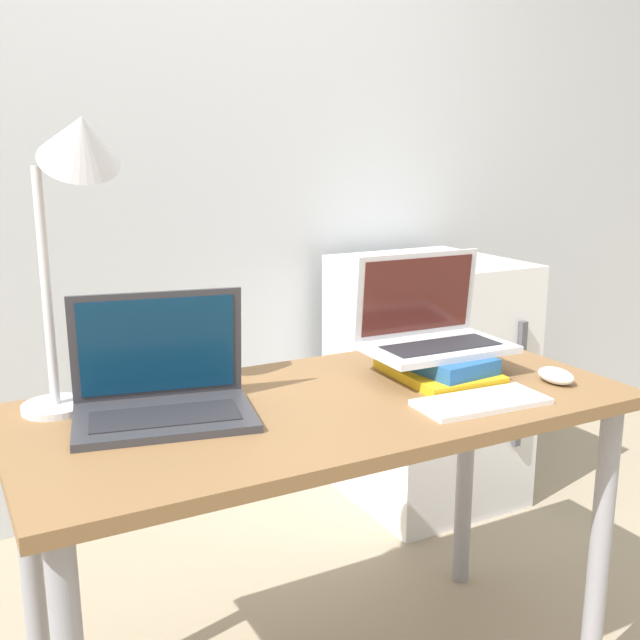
# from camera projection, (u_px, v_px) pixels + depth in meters

# --- Properties ---
(wall_back) EXTENTS (8.00, 0.05, 2.70)m
(wall_back) POSITION_uv_depth(u_px,v_px,m) (158.00, 128.00, 2.51)
(wall_back) COLOR silver
(wall_back) RESTS_ON ground_plane
(desk) EXTENTS (1.33, 0.62, 0.76)m
(desk) POSITION_uv_depth(u_px,v_px,m) (326.00, 443.00, 1.65)
(desk) COLOR brown
(desk) RESTS_ON ground_plane
(laptop_left) EXTENTS (0.39, 0.30, 0.25)m
(laptop_left) POSITION_uv_depth(u_px,v_px,m) (162.00, 393.00, 1.52)
(laptop_left) COLOR #333338
(laptop_left) RESTS_ON desk
(book_stack) EXTENTS (0.22, 0.28, 0.06)m
(book_stack) POSITION_uv_depth(u_px,v_px,m) (438.00, 365.00, 1.78)
(book_stack) COLOR gold
(book_stack) RESTS_ON desk
(laptop_on_books) EXTENTS (0.35, 0.22, 0.23)m
(laptop_on_books) POSITION_uv_depth(u_px,v_px,m) (431.00, 329.00, 1.80)
(laptop_on_books) COLOR silver
(laptop_on_books) RESTS_ON book_stack
(wireless_keyboard) EXTENTS (0.29, 0.14, 0.01)m
(wireless_keyboard) POSITION_uv_depth(u_px,v_px,m) (481.00, 402.00, 1.59)
(wireless_keyboard) COLOR white
(wireless_keyboard) RESTS_ON desk
(mouse) EXTENTS (0.06, 0.10, 0.04)m
(mouse) POSITION_uv_depth(u_px,v_px,m) (556.00, 376.00, 1.73)
(mouse) COLOR white
(mouse) RESTS_ON desk
(desk_lamp) EXTENTS (0.23, 0.20, 0.64)m
(desk_lamp) POSITION_uv_depth(u_px,v_px,m) (76.00, 176.00, 1.45)
(desk_lamp) COLOR silver
(desk_lamp) RESTS_ON desk
(mini_fridge) EXTENTS (0.56, 0.61, 0.89)m
(mini_fridge) POSITION_uv_depth(u_px,v_px,m) (426.00, 380.00, 2.77)
(mini_fridge) COLOR white
(mini_fridge) RESTS_ON ground_plane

